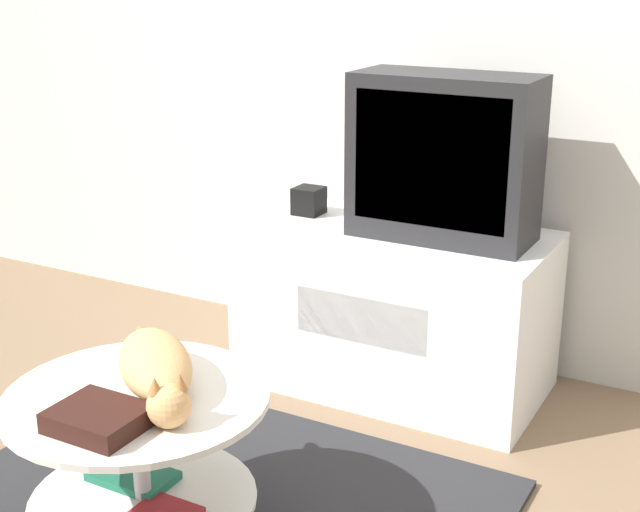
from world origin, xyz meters
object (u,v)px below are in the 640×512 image
(tv, at_px, (444,158))
(dvd_box, at_px, (99,418))
(cat, at_px, (156,368))
(speaker, at_px, (309,201))

(tv, relative_size, dvd_box, 2.91)
(dvd_box, xyz_separation_m, cat, (-0.01, 0.22, 0.03))
(tv, xyz_separation_m, cat, (-0.29, -1.19, -0.34))
(tv, bearing_deg, cat, -103.78)
(speaker, bearing_deg, cat, -78.33)
(tv, relative_size, cat, 1.32)
(speaker, bearing_deg, dvd_box, -79.80)
(cat, bearing_deg, tv, 119.39)
(speaker, relative_size, dvd_box, 0.49)
(tv, height_order, cat, tv)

